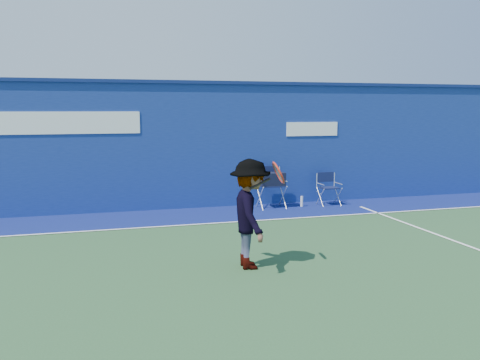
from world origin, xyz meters
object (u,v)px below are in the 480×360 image
object	(u,v)px
directors_chair_right	(329,195)
water_bottle	(302,201)
tennis_player	(250,214)
directors_chair_left	(271,191)

from	to	relation	value
directors_chair_right	water_bottle	bearing A→B (deg)	-178.54
directors_chair_right	tennis_player	size ratio (longest dim) A/B	0.49
tennis_player	directors_chair_left	bearing A→B (deg)	66.75
tennis_player	directors_chair_right	bearing A→B (deg)	51.87
directors_chair_left	water_bottle	distance (m)	0.83
water_bottle	tennis_player	world-z (taller)	tennis_player
directors_chair_right	directors_chair_left	bearing A→B (deg)	177.41
tennis_player	water_bottle	bearing A→B (deg)	58.32
water_bottle	tennis_player	bearing A→B (deg)	-121.68
directors_chair_left	tennis_player	xyz separation A→B (m)	(-1.89, -4.39, 0.41)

